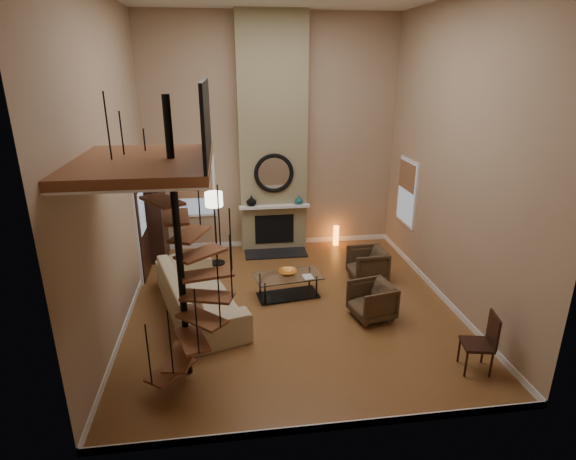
{
  "coord_description": "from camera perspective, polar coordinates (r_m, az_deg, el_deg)",
  "views": [
    {
      "loc": [
        -1.11,
        -7.73,
        4.35
      ],
      "look_at": [
        0.0,
        0.4,
        1.4
      ],
      "focal_mm": 28.66,
      "sensor_mm": 36.0,
      "label": 1
    }
  ],
  "objects": [
    {
      "name": "ground",
      "position": [
        8.94,
        0.35,
        -9.38
      ],
      "size": [
        6.0,
        6.5,
        0.01
      ],
      "primitive_type": "cube",
      "color": "#945F2F",
      "rests_on": "ground"
    },
    {
      "name": "back_wall",
      "position": [
        11.15,
        -2.03,
        11.51
      ],
      "size": [
        6.0,
        0.02,
        5.5
      ],
      "primitive_type": "cube",
      "color": "tan",
      "rests_on": "ground"
    },
    {
      "name": "front_wall",
      "position": [
        4.88,
        5.82,
        0.56
      ],
      "size": [
        6.0,
        0.02,
        5.5
      ],
      "primitive_type": "cube",
      "color": "tan",
      "rests_on": "ground"
    },
    {
      "name": "left_wall",
      "position": [
        8.11,
        -21.25,
        7.07
      ],
      "size": [
        0.02,
        6.5,
        5.5
      ],
      "primitive_type": "cube",
      "color": "tan",
      "rests_on": "ground"
    },
    {
      "name": "right_wall",
      "position": [
        8.9,
        20.1,
        8.23
      ],
      "size": [
        0.02,
        6.5,
        5.5
      ],
      "primitive_type": "cube",
      "color": "tan",
      "rests_on": "ground"
    },
    {
      "name": "baseboard_back",
      "position": [
        11.83,
        -1.87,
        -1.5
      ],
      "size": [
        6.0,
        0.02,
        0.12
      ],
      "primitive_type": "cube",
      "color": "white",
      "rests_on": "ground"
    },
    {
      "name": "baseboard_front",
      "position": [
        6.31,
        4.89,
        -23.17
      ],
      "size": [
        6.0,
        0.02,
        0.12
      ],
      "primitive_type": "cube",
      "color": "white",
      "rests_on": "ground"
    },
    {
      "name": "baseboard_left",
      "position": [
        9.03,
        -19.06,
        -9.76
      ],
      "size": [
        0.02,
        6.5,
        0.12
      ],
      "primitive_type": "cube",
      "color": "white",
      "rests_on": "ground"
    },
    {
      "name": "baseboard_right",
      "position": [
        9.74,
        18.19,
        -7.42
      ],
      "size": [
        0.02,
        6.5,
        0.12
      ],
      "primitive_type": "cube",
      "color": "white",
      "rests_on": "ground"
    },
    {
      "name": "chimney_breast",
      "position": [
        10.96,
        -1.92,
        11.37
      ],
      "size": [
        1.6,
        0.38,
        5.5
      ],
      "primitive_type": "cube",
      "color": "#897E59",
      "rests_on": "ground"
    },
    {
      "name": "hearth",
      "position": [
        11.22,
        -1.5,
        -2.92
      ],
      "size": [
        1.5,
        0.6,
        0.04
      ],
      "primitive_type": "cube",
      "color": "black",
      "rests_on": "ground"
    },
    {
      "name": "firebox",
      "position": [
        11.3,
        -1.69,
        0.12
      ],
      "size": [
        0.95,
        0.02,
        0.72
      ],
      "primitive_type": "cube",
      "color": "black",
      "rests_on": "chimney_breast"
    },
    {
      "name": "mantel",
      "position": [
        11.04,
        -1.68,
        2.92
      ],
      "size": [
        1.7,
        0.18,
        0.06
      ],
      "primitive_type": "cube",
      "color": "white",
      "rests_on": "chimney_breast"
    },
    {
      "name": "mirror_frame",
      "position": [
        10.89,
        -1.75,
        7.04
      ],
      "size": [
        0.94,
        0.1,
        0.94
      ],
      "primitive_type": "torus",
      "rotation": [
        1.57,
        0.0,
        0.0
      ],
      "color": "black",
      "rests_on": "chimney_breast"
    },
    {
      "name": "mirror_disc",
      "position": [
        10.9,
        -1.76,
        7.05
      ],
      "size": [
        0.8,
        0.01,
        0.8
      ],
      "primitive_type": "cylinder",
      "rotation": [
        1.57,
        0.0,
        0.0
      ],
      "color": "white",
      "rests_on": "chimney_breast"
    },
    {
      "name": "vase_left",
      "position": [
        10.99,
        -4.57,
        3.63
      ],
      "size": [
        0.24,
        0.24,
        0.25
      ],
      "primitive_type": "imported",
      "color": "black",
      "rests_on": "mantel"
    },
    {
      "name": "vase_right",
      "position": [
        11.12,
        1.38,
        3.77
      ],
      "size": [
        0.2,
        0.2,
        0.21
      ],
      "primitive_type": "imported",
      "color": "#175053",
      "rests_on": "mantel"
    },
    {
      "name": "window_back",
      "position": [
        11.31,
        -11.61,
        5.41
      ],
      "size": [
        1.02,
        0.06,
        1.52
      ],
      "color": "white",
      "rests_on": "back_wall"
    },
    {
      "name": "window_right",
      "position": [
        10.9,
        14.55,
        4.66
      ],
      "size": [
        0.06,
        1.02,
        1.52
      ],
      "color": "white",
      "rests_on": "right_wall"
    },
    {
      "name": "entry_door",
      "position": [
        10.25,
        -17.71,
        0.02
      ],
      "size": [
        0.1,
        1.05,
        2.16
      ],
      "color": "white",
      "rests_on": "ground"
    },
    {
      "name": "loft",
      "position": [
        6.1,
        -16.63,
        8.45
      ],
      "size": [
        1.7,
        2.2,
        1.09
      ],
      "color": "brown",
      "rests_on": "left_wall"
    },
    {
      "name": "spiral_stair",
      "position": [
        6.5,
        -13.09,
        -4.02
      ],
      "size": [
        1.47,
        1.47,
        4.06
      ],
      "color": "black",
      "rests_on": "ground"
    },
    {
      "name": "hutch",
      "position": [
        11.17,
        -16.11,
        1.25
      ],
      "size": [
        0.41,
        0.87,
        1.96
      ],
      "primitive_type": "cube",
      "color": "black",
      "rests_on": "ground"
    },
    {
      "name": "sofa",
      "position": [
        8.73,
        -11.14,
        -7.55
      ],
      "size": [
        1.86,
        3.05,
        0.83
      ],
      "primitive_type": "imported",
      "rotation": [
        0.0,
        0.0,
        1.85
      ],
      "color": "tan",
      "rests_on": "ground"
    },
    {
      "name": "armchair_near",
      "position": [
        9.97,
        10.18,
        -4.18
      ],
      "size": [
        0.78,
        0.76,
        0.69
      ],
      "primitive_type": "imported",
      "rotation": [
        0.0,
        0.0,
        -1.53
      ],
      "color": "#473421",
      "rests_on": "ground"
    },
    {
      "name": "armchair_far",
      "position": [
        8.53,
        10.75,
        -8.52
      ],
      "size": [
        0.85,
        0.83,
        0.65
      ],
      "primitive_type": "imported",
      "rotation": [
        0.0,
        0.0,
        -1.36
      ],
      "color": "#473421",
      "rests_on": "ground"
    },
    {
      "name": "coffee_table",
      "position": [
        9.15,
        0.0,
        -6.61
      ],
      "size": [
        1.39,
        0.83,
        0.48
      ],
      "color": "silver",
      "rests_on": "ground"
    },
    {
      "name": "bowl",
      "position": [
        9.1,
        -0.04,
        -5.27
      ],
      "size": [
        0.36,
        0.36,
        0.09
      ],
      "primitive_type": "imported",
      "color": "#C37222",
      "rests_on": "coffee_table"
    },
    {
      "name": "book",
      "position": [
        8.98,
        2.36,
        -5.87
      ],
      "size": [
        0.22,
        0.28,
        0.02
      ],
      "primitive_type": "imported",
      "rotation": [
        0.0,
        0.0,
        0.13
      ],
      "color": "gray",
      "rests_on": "coffee_table"
    },
    {
      "name": "floor_lamp",
      "position": [
        10.36,
        -9.15,
        3.06
      ],
      "size": [
        0.39,
        0.39,
        1.71
      ],
      "color": "black",
      "rests_on": "ground"
    },
    {
      "name": "accent_lamp",
      "position": [
        11.79,
        5.97,
        -0.68
      ],
      "size": [
        0.14,
        0.14,
        0.5
      ],
      "primitive_type": "cylinder",
      "color": "orange",
      "rests_on": "ground"
    },
    {
      "name": "side_chair",
      "position": [
        7.55,
        23.09,
        -12.42
      ],
      "size": [
        0.5,
        0.49,
        0.93
      ],
      "color": "black",
      "rests_on": "ground"
    }
  ]
}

